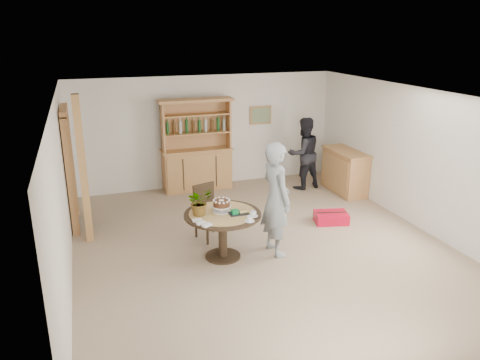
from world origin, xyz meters
name	(u,v)px	position (x,y,z in m)	size (l,w,h in m)	color
ground	(262,247)	(0.00, 0.00, 0.00)	(7.00, 7.00, 0.00)	tan
room_shell	(263,145)	(0.00, 0.01, 1.74)	(6.04, 7.04, 2.52)	white
doorway	(69,167)	(-2.93, 2.00, 1.11)	(0.13, 1.10, 2.18)	black
pine_post	(83,171)	(-2.70, 1.20, 1.25)	(0.12, 0.12, 2.50)	tan
hutch	(197,159)	(-0.30, 3.24, 0.69)	(1.62, 0.54, 2.04)	tan
sideboard	(345,171)	(2.74, 2.00, 0.47)	(0.54, 1.26, 0.94)	tan
dining_table	(223,222)	(-0.72, -0.13, 0.60)	(1.20, 1.20, 0.76)	black
dining_chair	(207,208)	(-0.74, 0.69, 0.54)	(0.53, 0.53, 0.95)	black
birthday_cake	(221,204)	(-0.72, -0.08, 0.88)	(0.30, 0.30, 0.20)	white
flower_vase	(199,201)	(-1.07, -0.08, 0.97)	(0.38, 0.33, 0.42)	#3F7233
gift_tray	(238,212)	(-0.50, -0.26, 0.79)	(0.30, 0.20, 0.08)	black
coffee_cup_a	(253,214)	(-0.32, -0.41, 0.80)	(0.15, 0.15, 0.09)	white
coffee_cup_b	(249,219)	(-0.44, -0.58, 0.79)	(0.15, 0.15, 0.08)	white
napkins	(202,223)	(-1.13, -0.45, 0.77)	(0.24, 0.33, 0.03)	white
teen_boy	(276,199)	(0.13, -0.23, 0.92)	(0.67, 0.44, 1.84)	gray
adult_person	(304,153)	(1.98, 2.53, 0.81)	(0.79, 0.61, 1.62)	black
red_suitcase	(331,218)	(1.60, 0.54, 0.10)	(0.68, 0.53, 0.21)	red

